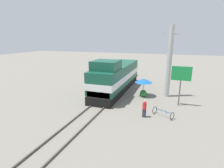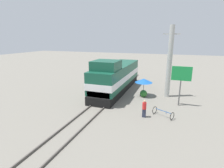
# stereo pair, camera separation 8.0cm
# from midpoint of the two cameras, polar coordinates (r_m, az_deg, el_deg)

# --- Properties ---
(ground_plane) EXTENTS (120.00, 120.00, 0.00)m
(ground_plane) POSITION_cam_midpoint_polar(r_m,az_deg,el_deg) (19.54, -1.76, -5.07)
(ground_plane) COLOR slate
(rail_near) EXTENTS (0.08, 28.41, 0.15)m
(rail_near) POSITION_cam_midpoint_polar(r_m,az_deg,el_deg) (19.77, -3.70, -4.62)
(rail_near) COLOR #4C4742
(rail_near) RESTS_ON ground_plane
(rail_far) EXTENTS (0.08, 28.41, 0.15)m
(rail_far) POSITION_cam_midpoint_polar(r_m,az_deg,el_deg) (19.27, 0.23, -5.11)
(rail_far) COLOR #4C4742
(rail_far) RESTS_ON ground_plane
(locomotive) EXTENTS (2.94, 12.48, 4.33)m
(locomotive) POSITION_cam_midpoint_polar(r_m,az_deg,el_deg) (22.11, 1.44, 2.21)
(locomotive) COLOR black
(locomotive) RESTS_ON ground_plane
(utility_pole) EXTENTS (1.80, 0.54, 8.02)m
(utility_pole) POSITION_cam_midpoint_polar(r_m,az_deg,el_deg) (20.68, 18.36, 6.84)
(utility_pole) COLOR #B2B2AD
(utility_pole) RESTS_ON ground_plane
(vendor_umbrella) EXTENTS (2.00, 2.00, 2.10)m
(vendor_umbrella) POSITION_cam_midpoint_polar(r_m,az_deg,el_deg) (20.49, 10.44, 1.10)
(vendor_umbrella) COLOR #4C4C4C
(vendor_umbrella) RESTS_ON ground_plane
(billboard_sign) EXTENTS (1.87, 0.12, 3.99)m
(billboard_sign) POSITION_cam_midpoint_polar(r_m,az_deg,el_deg) (18.33, 21.80, 2.25)
(billboard_sign) COLOR #595959
(billboard_sign) RESTS_ON ground_plane
(shrub_cluster) EXTENTS (0.82, 0.82, 0.82)m
(shrub_cluster) POSITION_cam_midpoint_polar(r_m,az_deg,el_deg) (20.59, 10.34, -3.06)
(shrub_cluster) COLOR #2D722D
(shrub_cluster) RESTS_ON ground_plane
(person_bystander) EXTENTS (0.34, 0.34, 1.57)m
(person_bystander) POSITION_cam_midpoint_polar(r_m,az_deg,el_deg) (15.32, 10.64, -7.72)
(person_bystander) COLOR #2D3347
(person_bystander) RESTS_ON ground_plane
(bicycle) EXTENTS (1.87, 1.41, 0.67)m
(bicycle) POSITION_cam_midpoint_polar(r_m,az_deg,el_deg) (15.99, 16.46, -9.03)
(bicycle) COLOR black
(bicycle) RESTS_ON ground_plane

